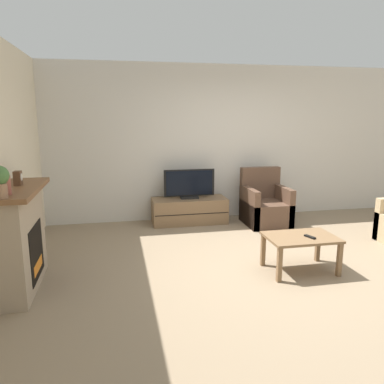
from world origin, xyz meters
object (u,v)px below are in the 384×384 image
(tv, at_px, (189,185))
(remote, at_px, (310,237))
(mantel_vase_left, at_px, (5,184))
(armchair, at_px, (265,206))
(fireplace, at_px, (19,238))
(coffee_table, at_px, (301,241))
(tv_stand, at_px, (189,210))
(mantel_clock, at_px, (18,178))

(tv, xyz_separation_m, remote, (0.98, -2.35, -0.22))
(mantel_vase_left, xyz_separation_m, armchair, (3.49, 2.16, -0.91))
(fireplace, bearing_deg, armchair, 27.03)
(fireplace, distance_m, tv, 3.08)
(tv, bearing_deg, coffee_table, -68.37)
(remote, bearing_deg, mantel_vase_left, 162.04)
(tv_stand, bearing_deg, mantel_vase_left, -132.13)
(tv, bearing_deg, mantel_clock, -138.46)
(fireplace, relative_size, mantel_vase_left, 5.65)
(mantel_clock, xyz_separation_m, tv_stand, (2.23, 1.98, -0.97))
(mantel_vase_left, relative_size, coffee_table, 0.26)
(mantel_vase_left, xyz_separation_m, remote, (3.21, 0.12, -0.77))
(mantel_clock, bearing_deg, tv, 41.54)
(tv, relative_size, armchair, 0.92)
(mantel_vase_left, distance_m, tv_stand, 3.48)
(mantel_vase_left, distance_m, tv, 3.37)
(coffee_table, bearing_deg, fireplace, 176.86)
(mantel_vase_left, height_order, tv_stand, mantel_vase_left)
(fireplace, xyz_separation_m, coffee_table, (3.15, -0.17, -0.20))
(tv, bearing_deg, mantel_vase_left, -132.16)
(mantel_clock, relative_size, tv_stand, 0.12)
(mantel_vase_left, height_order, tv, mantel_vase_left)
(tv_stand, height_order, coffee_table, coffee_table)
(tv, relative_size, remote, 5.64)
(mantel_vase_left, xyz_separation_m, tv, (2.23, 2.47, -0.54))
(coffee_table, distance_m, remote, 0.13)
(tv_stand, xyz_separation_m, armchair, (1.26, -0.31, 0.09))
(armchair, bearing_deg, mantel_clock, -154.47)
(fireplace, height_order, mantel_vase_left, mantel_vase_left)
(armchair, bearing_deg, tv_stand, 166.05)
(coffee_table, bearing_deg, remote, -44.24)
(mantel_vase_left, relative_size, tv_stand, 0.17)
(fireplace, xyz_separation_m, tv, (2.25, 2.10, 0.10))
(coffee_table, bearing_deg, mantel_vase_left, -176.46)
(tv_stand, bearing_deg, fireplace, -136.94)
(tv, relative_size, coffee_table, 1.06)
(fireplace, relative_size, mantel_clock, 8.15)
(mantel_clock, xyz_separation_m, coffee_table, (3.14, -0.29, -0.82))
(mantel_vase_left, bearing_deg, remote, 2.17)
(armchair, relative_size, coffee_table, 1.15)
(armchair, height_order, remote, armchair)
(coffee_table, height_order, remote, remote)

